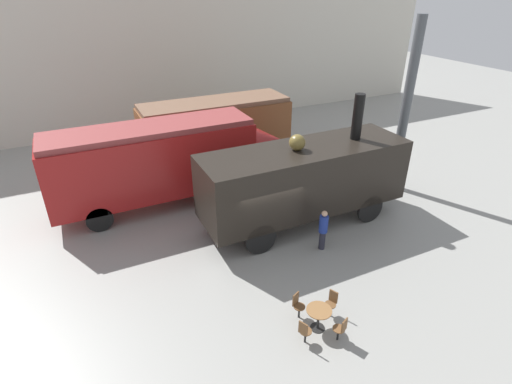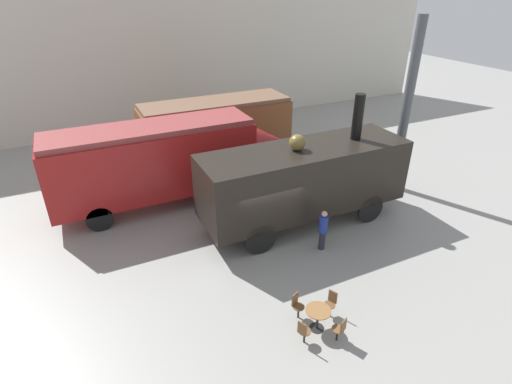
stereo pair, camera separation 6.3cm
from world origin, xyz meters
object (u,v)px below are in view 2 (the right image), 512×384
cafe_chair_0 (297,304)px  visitor_person (323,229)px  steam_locomotive (305,178)px  passenger_coach_wooden (216,125)px  streamlined_locomotive (170,157)px  cafe_table_near (318,315)px

cafe_chair_0 → visitor_person: (2.68, 2.63, 0.41)m
steam_locomotive → visitor_person: bearing=-99.7°
passenger_coach_wooden → cafe_chair_0: size_ratio=9.50×
streamlined_locomotive → cafe_table_near: streamlined_locomotive is taller
streamlined_locomotive → cafe_chair_0: streamlined_locomotive is taller
passenger_coach_wooden → streamlined_locomotive: size_ratio=0.76×
streamlined_locomotive → cafe_table_near: size_ratio=14.36×
cafe_table_near → streamlined_locomotive: bearing=100.4°
cafe_chair_0 → visitor_person: bearing=110.0°
passenger_coach_wooden → cafe_table_near: (-1.85, -13.34, -1.50)m
cafe_table_near → cafe_chair_0: 0.75m
streamlined_locomotive → visitor_person: bearing=-56.2°
steam_locomotive → visitor_person: (-0.34, -2.00, -1.20)m
steam_locomotive → cafe_table_near: (-2.71, -5.32, -1.56)m
steam_locomotive → cafe_table_near: steam_locomotive is taller
steam_locomotive → cafe_table_near: 6.17m
passenger_coach_wooden → cafe_table_near: 13.55m
cafe_table_near → cafe_chair_0: bearing=114.4°
cafe_chair_0 → streamlined_locomotive: bearing=164.9°
steam_locomotive → visitor_person: size_ratio=5.12×
passenger_coach_wooden → steam_locomotive: size_ratio=0.96×
visitor_person → cafe_table_near: bearing=-125.6°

